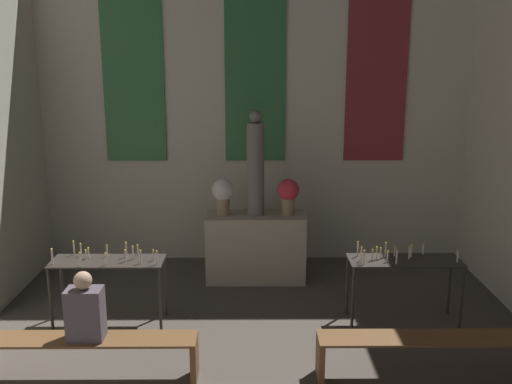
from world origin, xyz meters
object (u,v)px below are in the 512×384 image
(flower_vase_right, at_px, (288,193))
(candle_rack_left, at_px, (108,268))
(pew_back_right, at_px, (429,347))
(pew_back_left, at_px, (85,349))
(flower_vase_left, at_px, (223,194))
(altar, at_px, (256,247))
(statue, at_px, (256,166))
(person_seated, at_px, (85,310))
(candle_rack_right, at_px, (403,267))

(flower_vase_right, bearing_deg, candle_rack_left, -147.97)
(flower_vase_right, distance_m, pew_back_right, 3.16)
(pew_back_left, bearing_deg, flower_vase_left, 64.65)
(altar, bearing_deg, candle_rack_left, -141.78)
(statue, relative_size, candle_rack_left, 1.10)
(statue, distance_m, pew_back_left, 3.51)
(altar, relative_size, person_seated, 2.02)
(candle_rack_right, xyz_separation_m, pew_back_right, (-0.05, -1.29, -0.38))
(flower_vase_left, bearing_deg, candle_rack_right, -32.15)
(statue, height_order, flower_vase_left, statue)
(flower_vase_right, relative_size, candle_rack_left, 0.38)
(altar, height_order, pew_back_left, altar)
(pew_back_right, bearing_deg, flower_vase_right, 115.35)
(altar, bearing_deg, statue, 0.00)
(altar, bearing_deg, flower_vase_left, 180.00)
(statue, height_order, pew_back_left, statue)
(candle_rack_left, height_order, pew_back_right, candle_rack_left)
(candle_rack_left, bearing_deg, statue, 38.22)
(statue, xyz_separation_m, flower_vase_left, (-0.47, 0.00, -0.40))
(candle_rack_right, bearing_deg, statue, 141.61)
(candle_rack_right, distance_m, person_seated, 3.76)
(altar, distance_m, candle_rack_left, 2.32)
(statue, height_order, candle_rack_right, statue)
(candle_rack_left, distance_m, pew_back_right, 3.81)
(flower_vase_left, distance_m, candle_rack_right, 2.75)
(pew_back_left, bearing_deg, altar, 57.10)
(pew_back_right, bearing_deg, pew_back_left, 180.00)
(person_seated, bearing_deg, flower_vase_right, 51.01)
(candle_rack_left, relative_size, pew_back_right, 0.60)
(statue, distance_m, flower_vase_right, 0.62)
(candle_rack_left, xyz_separation_m, candle_rack_right, (3.62, -0.00, -0.00))
(candle_rack_left, relative_size, pew_back_left, 0.60)
(altar, relative_size, statue, 0.96)
(statue, bearing_deg, pew_back_left, -122.90)
(altar, height_order, statue, statue)
(flower_vase_left, height_order, pew_back_left, flower_vase_left)
(statue, xyz_separation_m, pew_back_right, (1.76, -2.72, -1.36))
(candle_rack_right, xyz_separation_m, person_seated, (-3.53, -1.29, 0.05))
(flower_vase_right, height_order, person_seated, flower_vase_right)
(altar, bearing_deg, candle_rack_right, -38.39)
(altar, distance_m, pew_back_right, 3.24)
(statue, relative_size, flower_vase_right, 2.86)
(pew_back_left, bearing_deg, pew_back_right, 0.00)
(person_seated, bearing_deg, pew_back_right, 0.00)
(altar, height_order, flower_vase_right, flower_vase_right)
(flower_vase_left, height_order, candle_rack_right, flower_vase_left)
(altar, distance_m, flower_vase_left, 0.94)
(candle_rack_left, bearing_deg, candle_rack_right, -0.01)
(candle_rack_left, height_order, pew_back_left, candle_rack_left)
(candle_rack_right, bearing_deg, candle_rack_left, 179.99)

